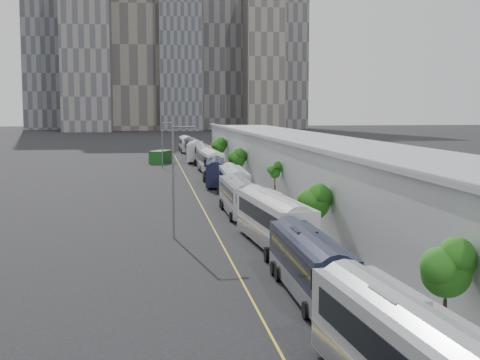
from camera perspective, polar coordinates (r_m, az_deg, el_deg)
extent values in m
cube|color=gray|center=(73.31, 4.94, -2.08)|extent=(10.00, 170.00, 0.12)
cube|color=gold|center=(71.77, -3.28, -2.28)|extent=(0.12, 160.00, 0.02)
cube|color=gray|center=(73.89, 7.99, 0.56)|extent=(12.00, 160.00, 6.80)
cube|color=gray|center=(73.70, 8.02, 2.46)|extent=(12.45, 160.40, 2.57)
cube|color=gray|center=(72.26, 3.52, 3.35)|extent=(0.30, 160.00, 0.40)
cube|color=slate|center=(319.20, -13.01, 12.60)|extent=(22.00, 22.00, 95.00)
cube|color=gray|center=(339.48, -8.75, 14.42)|extent=(26.00, 24.00, 120.00)
cube|color=slate|center=(327.48, -5.15, 11.24)|extent=(20.00, 20.00, 80.00)
cube|color=slate|center=(350.10, -1.96, 12.99)|extent=(24.00, 24.00, 105.00)
cube|color=gray|center=(326.39, 2.05, 10.40)|extent=(18.00, 18.00, 70.00)
cube|color=slate|center=(361.79, -15.68, 12.94)|extent=(28.00, 26.00, 110.00)
cube|color=slate|center=(364.64, 3.79, 11.52)|extent=(22.00, 22.00, 90.00)
cube|color=black|center=(23.21, 14.96, -13.78)|extent=(3.61, 12.28, 1.13)
cube|color=#909398|center=(24.42, 13.40, -9.71)|extent=(1.53, 2.42, 0.32)
cube|color=black|center=(38.02, 5.93, -7.11)|extent=(2.46, 12.06, 2.92)
cube|color=black|center=(37.73, 6.00, -6.40)|extent=(2.51, 10.61, 0.99)
cube|color=silver|center=(38.25, 5.91, -8.47)|extent=(2.49, 11.82, 0.93)
cube|color=black|center=(39.02, 5.47, -4.37)|extent=(1.21, 2.04, 0.28)
cube|color=silver|center=(50.74, 2.88, -3.46)|extent=(3.84, 13.89, 3.32)
cube|color=black|center=(50.44, 2.93, -2.83)|extent=(3.77, 12.26, 1.13)
cube|color=silver|center=(50.92, 2.88, -4.64)|extent=(3.86, 13.62, 1.06)
cube|color=silver|center=(52.01, 2.57, -1.20)|extent=(1.55, 2.42, 0.32)
cube|color=gray|center=(66.39, -0.18, -1.39)|extent=(2.45, 12.19, 2.95)
cube|color=black|center=(66.13, -0.16, -0.95)|extent=(2.51, 10.73, 1.00)
cube|color=silver|center=(66.52, -0.18, -2.19)|extent=(2.49, 11.95, 0.95)
cube|color=gray|center=(67.58, -0.34, 0.13)|extent=(1.22, 2.06, 0.28)
cube|color=#B7B8C2|center=(77.50, -0.53, -0.25)|extent=(2.99, 12.85, 3.09)
cube|color=black|center=(77.25, -0.52, 0.15)|extent=(3.00, 11.32, 1.05)
cube|color=silver|center=(77.62, -0.53, -0.97)|extent=(3.02, 12.59, 0.99)
cube|color=#B7B8C2|center=(78.79, -0.67, 1.09)|extent=(1.35, 2.20, 0.29)
cube|color=black|center=(91.84, -2.11, 0.71)|extent=(3.71, 12.57, 3.00)
cube|color=black|center=(91.60, -2.10, 1.03)|extent=(3.62, 11.10, 1.02)
cube|color=silver|center=(91.94, -2.11, 0.11)|extent=(3.73, 12.33, 0.96)
cube|color=black|center=(93.12, -2.20, 1.79)|extent=(1.44, 2.21, 0.29)
cube|color=white|center=(107.02, -2.51, 1.55)|extent=(3.04, 13.46, 3.25)
cube|color=black|center=(106.77, -2.50, 1.85)|extent=(3.05, 11.86, 1.10)
cube|color=silver|center=(107.11, -2.50, 1.00)|extent=(3.07, 13.20, 1.04)
cube|color=white|center=(108.43, -2.58, 2.55)|extent=(1.40, 2.30, 0.31)
cube|color=slate|center=(119.92, -3.08, 2.04)|extent=(3.32, 13.62, 3.27)
cube|color=black|center=(119.68, -3.07, 2.32)|extent=(3.30, 12.00, 1.11)
cube|color=silver|center=(120.00, -3.07, 1.55)|extent=(3.34, 13.35, 1.05)
cube|color=slate|center=(121.36, -3.14, 2.94)|extent=(1.45, 2.35, 0.31)
cube|color=#ABB0B6|center=(133.71, -3.85, 2.46)|extent=(4.14, 13.86, 3.31)
cube|color=black|center=(133.47, -3.85, 2.71)|extent=(4.03, 12.24, 1.12)
cube|color=silver|center=(133.78, -3.85, 2.01)|extent=(4.15, 13.59, 1.06)
cube|color=#ABB0B6|center=(135.18, -3.90, 3.27)|extent=(1.60, 2.44, 0.31)
cube|color=black|center=(148.37, -4.00, 2.82)|extent=(3.28, 13.67, 3.29)
cube|color=black|center=(148.13, -4.00, 3.04)|extent=(3.27, 12.04, 1.12)
cube|color=silver|center=(148.44, -4.00, 2.41)|extent=(3.30, 13.40, 1.05)
cube|color=black|center=(149.84, -4.05, 3.54)|extent=(1.45, 2.35, 0.31)
cube|color=white|center=(162.86, -4.63, 3.09)|extent=(2.80, 13.36, 3.23)
cube|color=black|center=(162.62, -4.63, 3.29)|extent=(2.85, 11.76, 1.10)
cube|color=silver|center=(162.92, -4.63, 2.73)|extent=(2.84, 13.09, 1.03)
cube|color=white|center=(164.31, -4.67, 3.73)|extent=(1.36, 2.27, 0.31)
cylinder|color=black|center=(30.87, 17.08, -10.34)|extent=(0.18, 0.18, 3.71)
sphere|color=#215E15|center=(30.40, 17.20, -6.95)|extent=(2.21, 2.21, 2.21)
cylinder|color=black|center=(52.20, 6.31, -3.61)|extent=(0.18, 0.18, 3.37)
sphere|color=#215E15|center=(51.93, 6.33, -1.68)|extent=(2.42, 2.42, 2.42)
cylinder|color=black|center=(71.28, 2.99, -0.72)|extent=(0.18, 0.18, 4.01)
sphere|color=#215E15|center=(71.08, 2.99, 0.76)|extent=(1.17, 1.17, 1.17)
cylinder|color=black|center=(96.90, -0.25, 0.92)|extent=(0.18, 0.18, 3.41)
sphere|color=#215E15|center=(96.76, -0.26, 1.97)|extent=(2.47, 2.47, 2.47)
cylinder|color=black|center=(121.69, -1.80, 2.09)|extent=(0.18, 0.18, 3.94)
sphere|color=#215E15|center=(121.57, -1.80, 3.05)|extent=(2.55, 2.55, 2.55)
cylinder|color=#59595E|center=(53.95, -5.72, -0.21)|extent=(0.18, 0.18, 9.10)
cylinder|color=#59595E|center=(53.69, -4.81, 4.53)|extent=(1.80, 0.14, 0.14)
cube|color=#59595E|center=(53.74, -3.95, 4.38)|extent=(0.50, 0.22, 0.18)
cylinder|color=#59595E|center=(118.01, -6.65, 2.94)|extent=(0.18, 0.18, 8.10)
cylinder|color=#59595E|center=(117.89, -6.24, 4.87)|extent=(1.80, 0.14, 0.14)
cube|color=#59595E|center=(117.91, -5.85, 4.80)|extent=(0.50, 0.22, 0.18)
cube|color=#133F15|center=(129.98, -6.77, 1.98)|extent=(4.69, 6.48, 2.43)
imported|color=black|center=(138.30, -6.91, 2.04)|extent=(3.01, 5.85, 1.58)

